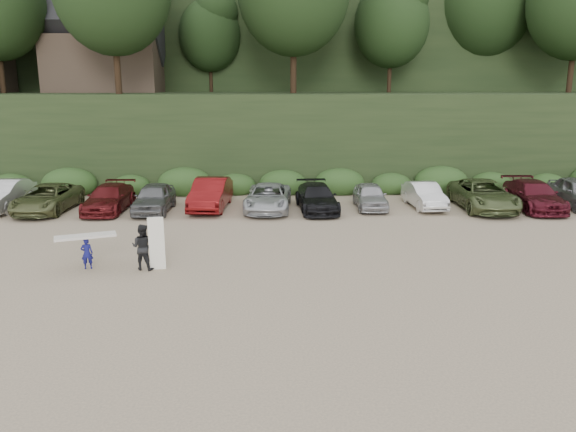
{
  "coord_description": "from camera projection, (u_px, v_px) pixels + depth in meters",
  "views": [
    {
      "loc": [
        0.37,
        -19.71,
        6.73
      ],
      "look_at": [
        0.95,
        3.0,
        1.3
      ],
      "focal_mm": 35.0,
      "sensor_mm": 36.0,
      "label": 1
    }
  ],
  "objects": [
    {
      "name": "ground",
      "position": [
        264.0,
        269.0,
        20.72
      ],
      "size": [
        120.0,
        120.0,
        0.0
      ],
      "primitive_type": "plane",
      "color": "tan",
      "rests_on": "ground"
    },
    {
      "name": "hillside_backdrop",
      "position": [
        266.0,
        33.0,
        53.04
      ],
      "size": [
        90.0,
        41.5,
        28.0
      ],
      "color": "black",
      "rests_on": "ground"
    },
    {
      "name": "parked_cars",
      "position": [
        303.0,
        196.0,
        30.29
      ],
      "size": [
        39.7,
        5.92,
        1.65
      ],
      "color": "#B4B3B9",
      "rests_on": "ground"
    },
    {
      "name": "adult_surfer",
      "position": [
        144.0,
        247.0,
        20.52
      ],
      "size": [
        1.32,
        0.81,
        2.02
      ],
      "color": "black",
      "rests_on": "ground"
    },
    {
      "name": "child_surfer",
      "position": [
        86.0,
        246.0,
        20.58
      ],
      "size": [
        2.22,
        1.3,
        1.29
      ],
      "color": "navy",
      "rests_on": "ground"
    }
  ]
}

